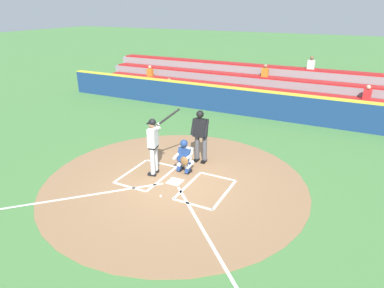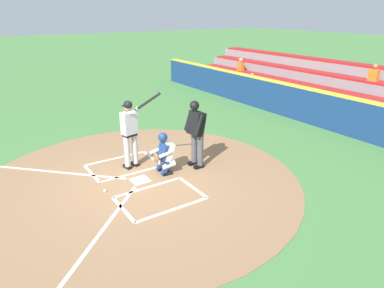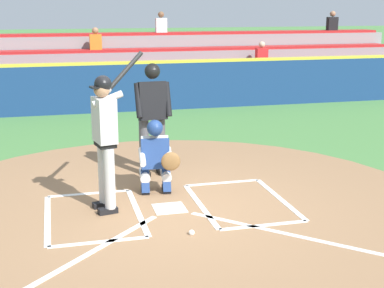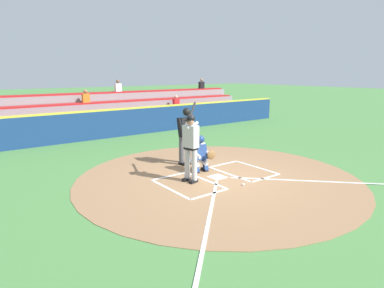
{
  "view_description": "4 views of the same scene",
  "coord_description": "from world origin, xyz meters",
  "px_view_note": "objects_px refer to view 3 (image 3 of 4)",
  "views": [
    {
      "loc": [
        -4.58,
        7.9,
        5.06
      ],
      "look_at": [
        -0.47,
        -0.24,
        1.26
      ],
      "focal_mm": 31.52,
      "sensor_mm": 36.0,
      "label": 1
    },
    {
      "loc": [
        -7.21,
        3.19,
        4.01
      ],
      "look_at": [
        -0.48,
        -1.25,
        0.88
      ],
      "focal_mm": 32.21,
      "sensor_mm": 36.0,
      "label": 2
    },
    {
      "loc": [
        1.47,
        7.09,
        2.77
      ],
      "look_at": [
        -0.43,
        -0.41,
        0.81
      ],
      "focal_mm": 51.68,
      "sensor_mm": 36.0,
      "label": 3
    },
    {
      "loc": [
        5.98,
        6.7,
        2.95
      ],
      "look_at": [
        0.33,
        -0.78,
        0.89
      ],
      "focal_mm": 30.49,
      "sensor_mm": 36.0,
      "label": 4
    }
  ],
  "objects_px": {
    "batter": "(105,133)",
    "plate_umpire": "(152,111)",
    "baseball": "(192,233)",
    "catcher": "(156,155)"
  },
  "relations": [
    {
      "from": "batter",
      "to": "plate_umpire",
      "type": "xyz_separation_m",
      "value": [
        -0.91,
        -1.48,
        -0.02
      ]
    },
    {
      "from": "batter",
      "to": "baseball",
      "type": "height_order",
      "value": "batter"
    },
    {
      "from": "baseball",
      "to": "plate_umpire",
      "type": "bearing_deg",
      "value": -89.87
    },
    {
      "from": "plate_umpire",
      "to": "baseball",
      "type": "relative_size",
      "value": 25.2
    },
    {
      "from": "catcher",
      "to": "baseball",
      "type": "height_order",
      "value": "catcher"
    },
    {
      "from": "catcher",
      "to": "plate_umpire",
      "type": "bearing_deg",
      "value": -97.24
    },
    {
      "from": "catcher",
      "to": "baseball",
      "type": "distance_m",
      "value": 1.77
    },
    {
      "from": "baseball",
      "to": "batter",
      "type": "bearing_deg",
      "value": -50.91
    },
    {
      "from": "batter",
      "to": "baseball",
      "type": "xyz_separation_m",
      "value": [
        -0.91,
        1.12,
        -1.06
      ]
    },
    {
      "from": "plate_umpire",
      "to": "baseball",
      "type": "bearing_deg",
      "value": 90.13
    }
  ]
}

